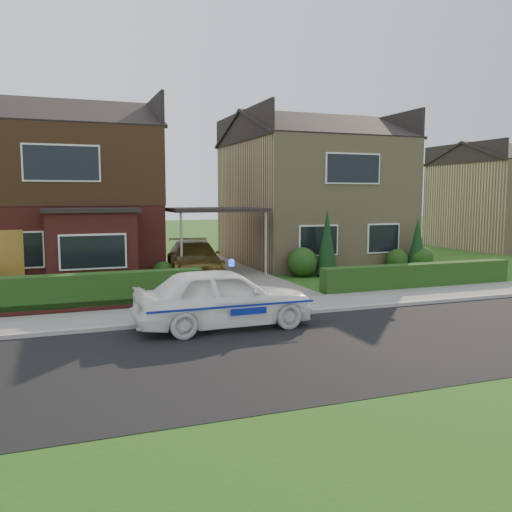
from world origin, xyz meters
name	(u,v)px	position (x,y,z in m)	size (l,w,h in m)	color
ground	(352,344)	(0.00, 0.00, 0.00)	(120.00, 120.00, 0.00)	#1C4913
road	(352,344)	(0.00, 0.00, 0.00)	(60.00, 6.00, 0.02)	black
kerb	(295,313)	(0.00, 3.05, 0.06)	(60.00, 0.16, 0.12)	#9E9993
sidewalk	(280,306)	(0.00, 4.10, 0.05)	(60.00, 2.00, 0.10)	slate
driveway	(215,274)	(0.00, 11.00, 0.06)	(3.80, 12.00, 0.12)	#666059
house_left	(61,182)	(-5.78, 13.90, 3.81)	(7.50, 9.53, 7.25)	maroon
house_right	(311,187)	(5.80, 13.99, 3.66)	(7.50, 8.06, 7.25)	tan
carport_link	(215,211)	(0.00, 10.95, 2.66)	(3.80, 3.00, 2.77)	black
dwarf_wall	(70,308)	(-5.80, 5.30, 0.18)	(7.70, 0.25, 0.36)	maroon
hedge_left	(70,313)	(-5.80, 5.45, 0.00)	(7.50, 0.55, 0.90)	#103311
hedge_right	(418,289)	(5.80, 5.35, 0.00)	(7.50, 0.55, 0.80)	#103311
shrub_left_mid	(120,269)	(-4.00, 9.30, 0.66)	(1.32, 1.32, 1.32)	#103311
shrub_left_near	(163,273)	(-2.40, 9.60, 0.42)	(0.84, 0.84, 0.84)	#103311
shrub_right_near	(302,262)	(3.20, 9.40, 0.60)	(1.20, 1.20, 1.20)	#103311
shrub_right_mid	(397,260)	(7.80, 9.50, 0.48)	(0.96, 0.96, 0.96)	#103311
shrub_right_far	(421,258)	(8.80, 9.20, 0.54)	(1.08, 1.08, 1.08)	#103311
conifer_a	(327,244)	(4.20, 9.20, 1.30)	(0.90, 0.90, 2.60)	black
conifer_b	(417,246)	(8.60, 9.20, 1.10)	(0.90, 0.90, 2.20)	black
neighbour_right	(503,206)	(20.00, 16.00, 2.60)	(6.50, 7.00, 5.20)	tan
police_car	(223,298)	(-2.26, 2.40, 0.75)	(4.07, 4.45, 1.67)	white
driveway_car	(194,258)	(-0.98, 10.55, 0.80)	(1.91, 4.69, 1.36)	brown
potted_plant_a	(129,287)	(-3.98, 6.95, 0.41)	(0.43, 0.29, 0.81)	gray
potted_plant_b	(133,285)	(-3.78, 7.67, 0.35)	(0.38, 0.31, 0.69)	gray
potted_plant_c	(159,283)	(-2.96, 7.45, 0.39)	(0.43, 0.43, 0.78)	gray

